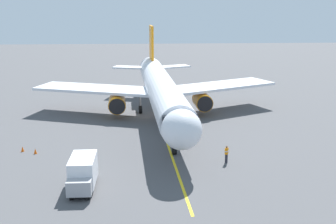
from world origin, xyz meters
TOP-DOWN VIEW (x-y plane):
  - ground_plane at (0.00, 0.00)m, footprint 220.00×220.00m
  - apron_lead_in_line at (-1.59, 7.93)m, footprint 2.42×39.95m
  - airplane at (-1.57, 1.65)m, footprint 34.75×40.33m
  - ground_crew_marshaller at (-7.12, 17.97)m, footprint 0.43×0.47m
  - ground_crew_wing_walker at (4.05, -4.84)m, footprint 0.45×0.35m
  - box_truck_near_nose at (5.76, 22.87)m, footprint 2.00×4.60m
  - safety_cone_nose_left at (13.29, 13.61)m, footprint 0.32×0.32m
  - safety_cone_nose_right at (11.80, 14.35)m, footprint 0.32×0.32m

SIDE VIEW (x-z plane):
  - ground_plane at x=0.00m, z-range 0.00..0.00m
  - apron_lead_in_line at x=-1.59m, z-range 0.00..0.01m
  - safety_cone_nose_left at x=13.29m, z-range 0.00..0.55m
  - safety_cone_nose_right at x=11.80m, z-range 0.00..0.55m
  - ground_crew_marshaller at x=-7.12m, z-range 0.03..1.74m
  - ground_crew_wing_walker at x=4.05m, z-range 0.03..1.74m
  - box_truck_near_nose at x=5.76m, z-range 0.08..2.70m
  - airplane at x=-1.57m, z-range -1.75..9.75m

